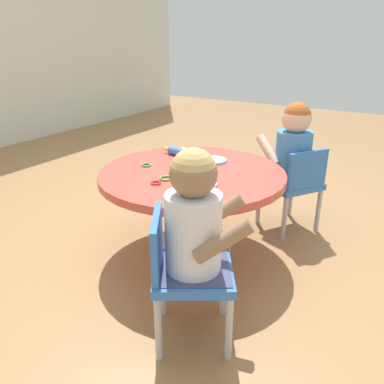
% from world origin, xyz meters
% --- Properties ---
extents(ground_plane, '(10.00, 10.00, 0.00)m').
position_xyz_m(ground_plane, '(0.00, 0.00, 0.00)').
color(ground_plane, '#9E7247').
extents(craft_table, '(0.98, 0.98, 0.48)m').
position_xyz_m(craft_table, '(0.00, 0.00, 0.38)').
color(craft_table, silver).
rests_on(craft_table, ground).
extents(child_chair_left, '(0.41, 0.41, 0.54)m').
position_xyz_m(child_chair_left, '(-0.59, -0.33, 0.31)').
color(child_chair_left, '#B7B7BC').
rests_on(child_chair_left, ground).
extents(seated_child_left, '(0.41, 0.44, 0.51)m').
position_xyz_m(seated_child_left, '(-0.56, -0.36, 0.53)').
color(seated_child_left, '#3F4772').
rests_on(seated_child_left, ground).
extents(child_chair_right, '(0.41, 0.41, 0.54)m').
position_xyz_m(child_chair_right, '(0.55, -0.39, 0.31)').
color(child_chair_right, '#B7B7BC').
rests_on(child_chair_right, ground).
extents(seated_child_right, '(0.41, 0.44, 0.51)m').
position_xyz_m(seated_child_right, '(0.57, -0.35, 0.53)').
color(seated_child_right, '#3F4772').
rests_on(seated_child_right, ground).
extents(rolling_pin, '(0.07, 0.23, 0.05)m').
position_xyz_m(rolling_pin, '(0.19, 0.21, 0.50)').
color(rolling_pin, '#3F72CC').
rests_on(rolling_pin, craft_table).
extents(craft_scissors, '(0.14, 0.08, 0.01)m').
position_xyz_m(craft_scissors, '(0.27, 0.28, 0.48)').
color(craft_scissors, silver).
rests_on(craft_scissors, craft_table).
extents(playdough_blob_0, '(0.14, 0.14, 0.01)m').
position_xyz_m(playdough_blob_0, '(-0.15, -0.16, 0.48)').
color(playdough_blob_0, '#CC99E5').
rests_on(playdough_blob_0, craft_table).
extents(playdough_blob_1, '(0.15, 0.15, 0.01)m').
position_xyz_m(playdough_blob_1, '(0.21, -0.01, 0.48)').
color(playdough_blob_1, '#8CCCF2').
rests_on(playdough_blob_1, craft_table).
extents(cookie_cutter_0, '(0.05, 0.05, 0.01)m').
position_xyz_m(cookie_cutter_0, '(-0.25, 0.05, 0.48)').
color(cookie_cutter_0, red).
rests_on(cookie_cutter_0, craft_table).
extents(cookie_cutter_1, '(0.06, 0.06, 0.01)m').
position_xyz_m(cookie_cutter_1, '(-0.06, 0.26, 0.48)').
color(cookie_cutter_1, '#4CB259').
rests_on(cookie_cutter_1, craft_table).
extents(cookie_cutter_2, '(0.07, 0.07, 0.01)m').
position_xyz_m(cookie_cutter_2, '(0.14, -0.03, 0.48)').
color(cookie_cutter_2, orange).
rests_on(cookie_cutter_2, craft_table).
extents(cookie_cutter_3, '(0.07, 0.07, 0.01)m').
position_xyz_m(cookie_cutter_3, '(-0.18, 0.04, 0.48)').
color(cookie_cutter_3, '#4CB259').
rests_on(cookie_cutter_3, craft_table).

